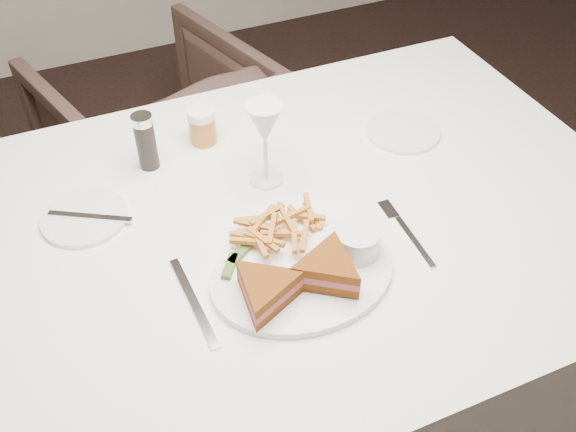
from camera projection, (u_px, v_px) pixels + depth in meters
The scene contains 3 objects.
table at pixel (279, 338), 1.46m from camera, with size 1.41×0.94×0.75m, color white.
chair_far at pixel (159, 132), 2.12m from camera, with size 0.63×0.59×0.65m, color #45312A.
table_setting at pixel (280, 223), 1.14m from camera, with size 0.85×0.64×0.18m.
Camera 1 is at (-0.66, -0.42, 1.58)m, focal length 40.00 mm.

